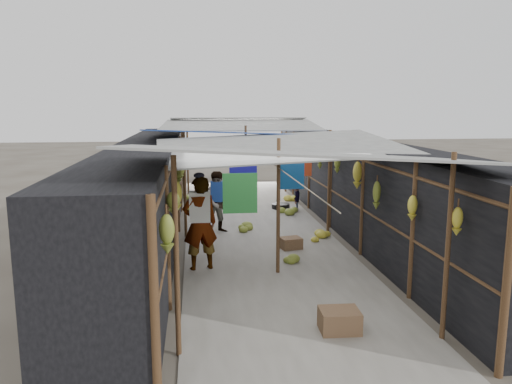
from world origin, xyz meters
name	(u,v)px	position (x,y,z in m)	size (l,w,h in m)	color
ground	(315,347)	(0.00, 0.00, 0.00)	(80.00, 80.00, 0.00)	#6B6356
aisle_slab	(256,229)	(0.00, 6.50, 0.01)	(3.60, 16.00, 0.02)	#9E998E
stall_left	(149,188)	(-2.70, 6.50, 1.15)	(1.40, 15.00, 2.30)	black
stall_right	(357,184)	(2.70, 6.50, 1.15)	(1.40, 15.00, 2.30)	black
crate_near	(339,321)	(0.45, 0.39, 0.17)	(0.56, 0.45, 0.34)	brown
crate_mid	(291,243)	(0.56, 4.58, 0.13)	(0.45, 0.36, 0.27)	brown
crate_back	(212,200)	(-1.03, 10.11, 0.13)	(0.42, 0.34, 0.27)	brown
black_basin	(281,206)	(1.09, 8.99, 0.08)	(0.57, 0.57, 0.17)	black
vendor_elderly	(200,223)	(-1.47, 3.41, 0.93)	(0.68, 0.45, 1.87)	silver
shopper_blue	(219,202)	(-0.97, 6.27, 0.79)	(0.76, 0.60, 1.57)	#1C4D8D
vendor_seated	(296,197)	(1.49, 8.58, 0.45)	(0.58, 0.34, 0.90)	#4E4743
market_canopy	(255,136)	(0.03, 6.83, 2.40)	(5.62, 15.20, 2.77)	brown
hanging_bananas	(255,167)	(-0.03, 6.39, 1.66)	(3.96, 14.13, 0.81)	olive
floor_bananas	(265,214)	(0.41, 7.65, 0.13)	(3.94, 7.87, 0.30)	olive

